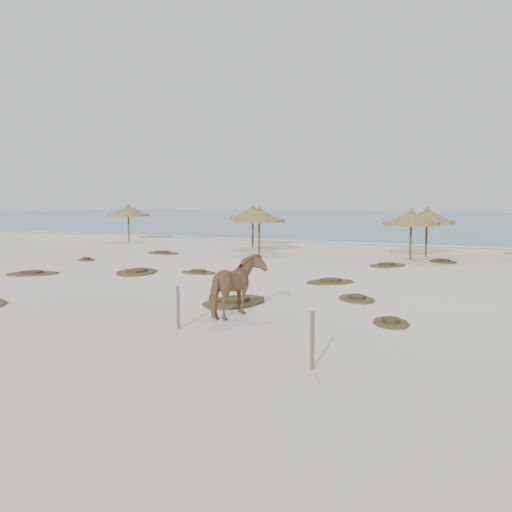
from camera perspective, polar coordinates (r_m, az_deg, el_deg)
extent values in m
plane|color=#FCE9CF|center=(19.26, -7.59, -4.45)|extent=(160.00, 160.00, 0.00)
cube|color=#2B5682|center=(91.49, 19.13, 3.41)|extent=(200.00, 100.00, 0.01)
cube|color=silver|center=(43.24, 11.63, 1.21)|extent=(70.00, 0.60, 0.01)
cylinder|color=brown|center=(46.02, -12.62, 2.86)|extent=(0.13, 0.13, 2.25)
cylinder|color=olive|center=(45.98, -12.65, 4.02)|extent=(4.21, 4.21, 0.19)
cone|color=olive|center=(45.97, -12.66, 4.47)|extent=(4.07, 4.07, 0.80)
cone|color=olive|center=(45.96, -12.67, 5.07)|extent=(0.39, 0.39, 0.24)
cylinder|color=brown|center=(38.71, -0.32, 2.45)|extent=(0.13, 0.13, 2.24)
cylinder|color=olive|center=(38.67, -0.32, 3.83)|extent=(3.42, 3.42, 0.19)
cone|color=olive|center=(38.66, -0.32, 4.35)|extent=(3.31, 3.31, 0.80)
cone|color=olive|center=(38.65, -0.32, 5.06)|extent=(0.38, 0.38, 0.23)
cylinder|color=brown|center=(35.15, 0.31, 2.07)|extent=(0.13, 0.13, 2.21)
cylinder|color=olive|center=(35.10, 0.32, 3.56)|extent=(3.74, 3.74, 0.19)
cone|color=olive|center=(35.09, 0.32, 4.13)|extent=(3.61, 3.61, 0.79)
cone|color=olive|center=(35.08, 0.32, 4.90)|extent=(0.38, 0.38, 0.23)
cylinder|color=brown|center=(32.88, 15.20, 1.56)|extent=(0.12, 0.12, 2.15)
cylinder|color=olive|center=(32.83, 15.25, 3.12)|extent=(3.35, 3.35, 0.18)
cone|color=olive|center=(32.82, 15.26, 3.71)|extent=(3.24, 3.24, 0.77)
cone|color=olive|center=(32.81, 15.28, 4.51)|extent=(0.37, 0.37, 0.23)
cylinder|color=brown|center=(34.29, 16.67, 1.74)|extent=(0.13, 0.13, 2.22)
cylinder|color=olive|center=(34.24, 16.71, 3.28)|extent=(3.40, 3.40, 0.19)
cone|color=olive|center=(34.23, 16.73, 3.86)|extent=(3.28, 3.28, 0.79)
cone|color=olive|center=(34.22, 16.75, 4.65)|extent=(0.38, 0.38, 0.23)
imported|color=brown|center=(16.36, -1.93, -3.04)|extent=(1.05, 2.17, 1.80)
cylinder|color=#625A4A|center=(15.11, -7.80, -5.11)|extent=(0.10, 0.10, 1.14)
cylinder|color=#625A4A|center=(11.58, 5.65, -8.38)|extent=(0.09, 0.09, 1.17)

